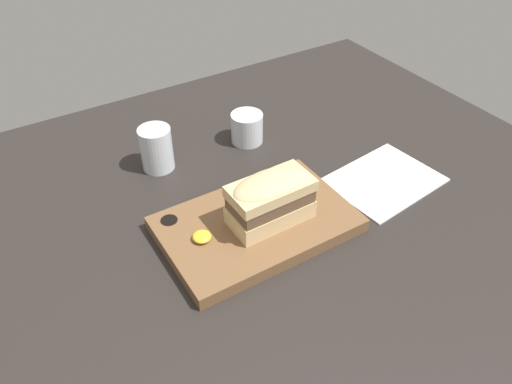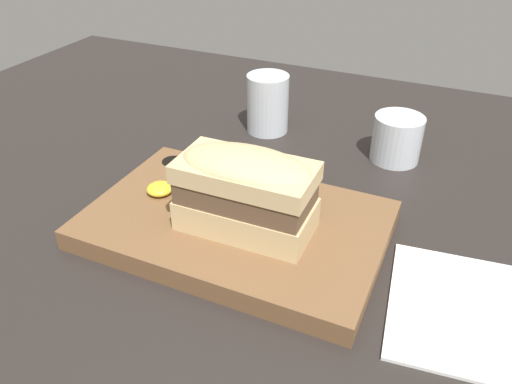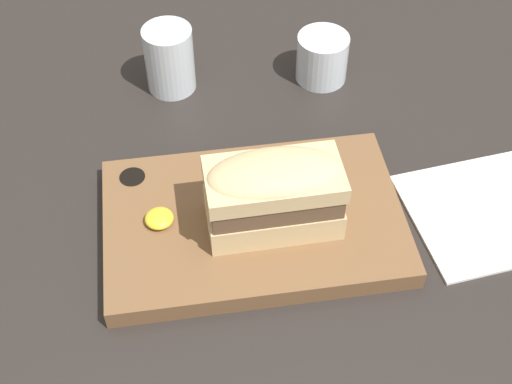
{
  "view_description": "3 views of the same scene",
  "coord_description": "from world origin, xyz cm",
  "px_view_note": "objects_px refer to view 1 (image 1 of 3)",
  "views": [
    {
      "loc": [
        -35.34,
        -58.34,
        66.17
      ],
      "look_at": [
        -0.41,
        -1.81,
        11.42
      ],
      "focal_mm": 35.0,
      "sensor_mm": 36.0,
      "label": 1
    },
    {
      "loc": [
        21.9,
        -43.91,
        39.23
      ],
      "look_at": [
        2.69,
        -1.43,
        8.72
      ],
      "focal_mm": 35.0,
      "sensor_mm": 36.0,
      "label": 2
    },
    {
      "loc": [
        -7.57,
        -53.6,
        68.39
      ],
      "look_at": [
        -0.02,
        -3.4,
        10.81
      ],
      "focal_mm": 50.0,
      "sensor_mm": 36.0,
      "label": 3
    }
  ],
  "objects_px": {
    "serving_board": "(258,223)",
    "napkin": "(384,180)",
    "sandwich": "(271,197)",
    "water_glass": "(157,151)",
    "wine_glass": "(247,128)"
  },
  "relations": [
    {
      "from": "water_glass",
      "to": "wine_glass",
      "type": "bearing_deg",
      "value": -3.29
    },
    {
      "from": "sandwich",
      "to": "serving_board",
      "type": "bearing_deg",
      "value": 139.42
    },
    {
      "from": "serving_board",
      "to": "napkin",
      "type": "distance_m",
      "value": 0.3
    },
    {
      "from": "sandwich",
      "to": "wine_glass",
      "type": "xyz_separation_m",
      "value": [
        0.12,
        0.28,
        -0.04
      ]
    },
    {
      "from": "sandwich",
      "to": "wine_glass",
      "type": "height_order",
      "value": "sandwich"
    },
    {
      "from": "serving_board",
      "to": "water_glass",
      "type": "bearing_deg",
      "value": 106.38
    },
    {
      "from": "sandwich",
      "to": "water_glass",
      "type": "bearing_deg",
      "value": 108.64
    },
    {
      "from": "serving_board",
      "to": "napkin",
      "type": "height_order",
      "value": "serving_board"
    },
    {
      "from": "sandwich",
      "to": "water_glass",
      "type": "relative_size",
      "value": 1.59
    },
    {
      "from": "sandwich",
      "to": "water_glass",
      "type": "distance_m",
      "value": 0.31
    },
    {
      "from": "water_glass",
      "to": "sandwich",
      "type": "bearing_deg",
      "value": -71.36
    },
    {
      "from": "sandwich",
      "to": "napkin",
      "type": "xyz_separation_m",
      "value": [
        0.28,
        -0.0,
        -0.08
      ]
    },
    {
      "from": "serving_board",
      "to": "water_glass",
      "type": "distance_m",
      "value": 0.29
    },
    {
      "from": "napkin",
      "to": "serving_board",
      "type": "bearing_deg",
      "value": 176.64
    },
    {
      "from": "napkin",
      "to": "water_glass",
      "type": "bearing_deg",
      "value": 142.27
    }
  ]
}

